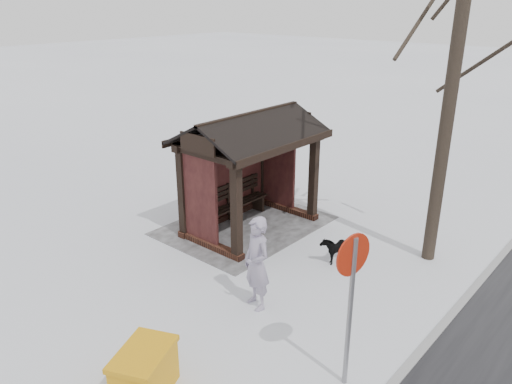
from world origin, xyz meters
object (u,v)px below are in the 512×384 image
bus_shelter (246,148)px  dog (335,248)px  pedestrian (257,263)px  road_sign (351,280)px  grit_bin (145,372)px

bus_shelter → dog: bearing=89.1°
bus_shelter → dog: 3.33m
bus_shelter → pedestrian: size_ratio=1.91×
bus_shelter → road_sign: (3.30, 5.03, -0.32)m
bus_shelter → dog: size_ratio=4.78×
pedestrian → road_sign: road_sign is taller
pedestrian → road_sign: (0.69, 2.41, 0.90)m
bus_shelter → pedestrian: bearing=45.1°
pedestrian → road_sign: 2.66m
dog → grit_bin: bearing=-85.1°
grit_bin → road_sign: (-2.20, 2.14, 1.44)m
pedestrian → bus_shelter: bearing=152.5°
grit_bin → dog: bearing=157.2°
grit_bin → road_sign: bearing=111.7°
road_sign → grit_bin: bearing=-32.4°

